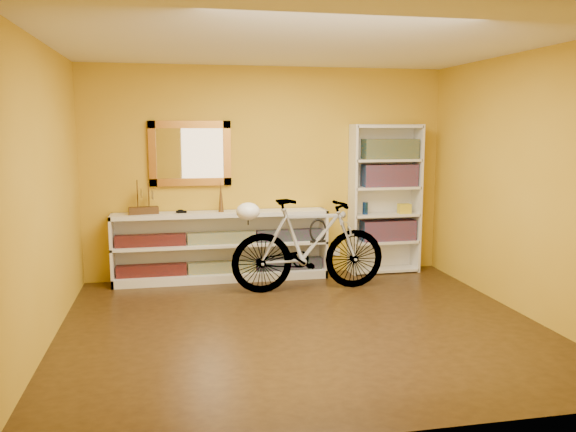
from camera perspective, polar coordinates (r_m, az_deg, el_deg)
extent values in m
cube|color=black|center=(5.57, 1.44, -10.85)|extent=(4.50, 4.00, 0.01)
cube|color=silver|center=(5.30, 1.55, 16.80)|extent=(4.50, 4.00, 0.01)
cube|color=gold|center=(7.24, -2.03, 4.29)|extent=(4.50, 0.01, 2.60)
cube|color=gold|center=(5.26, -23.23, 1.89)|extent=(0.01, 4.00, 2.60)
cube|color=gold|center=(6.18, 22.37, 2.86)|extent=(0.01, 4.00, 2.60)
cube|color=brown|center=(7.09, -9.63, 6.10)|extent=(0.98, 0.06, 0.78)
cube|color=silver|center=(7.57, 4.79, -3.58)|extent=(0.09, 0.02, 0.09)
cube|color=black|center=(7.14, -6.51, -5.03)|extent=(2.50, 0.13, 0.14)
cube|color=#1B517C|center=(7.06, -6.56, -2.15)|extent=(2.50, 0.13, 0.14)
imported|color=black|center=(7.00, -10.47, 0.30)|extent=(0.00, 0.00, 0.00)
cone|color=brown|center=(7.00, -6.64, 1.96)|extent=(0.07, 0.07, 0.38)
sphere|color=brown|center=(7.07, -3.27, 0.83)|extent=(0.08, 0.08, 0.08)
cube|color=maroon|center=(7.58, 9.83, -1.39)|extent=(0.70, 0.22, 0.26)
cube|color=maroon|center=(7.49, 9.97, 3.97)|extent=(0.70, 0.22, 0.28)
cube|color=#194A59|center=(7.47, 10.04, 6.53)|extent=(0.70, 0.22, 0.25)
cylinder|color=navy|center=(7.41, 7.63, 0.77)|extent=(0.07, 0.07, 0.16)
cube|color=maroon|center=(7.41, 8.13, 6.28)|extent=(0.16, 0.16, 0.18)
cube|color=gold|center=(7.57, 11.40, 0.71)|extent=(0.16, 0.11, 0.12)
imported|color=silver|center=(6.60, 2.07, -2.85)|extent=(0.50, 1.83, 1.07)
ellipsoid|color=white|center=(6.40, -3.96, 0.46)|extent=(0.26, 0.25, 0.20)
torus|color=black|center=(6.60, 2.98, -1.45)|extent=(0.20, 0.02, 0.20)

